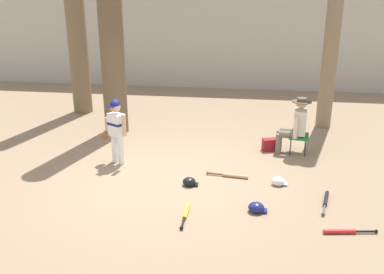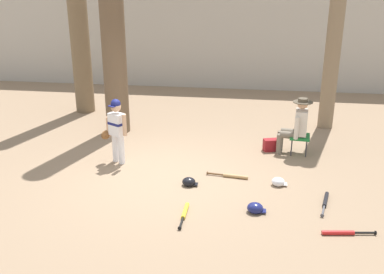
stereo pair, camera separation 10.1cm
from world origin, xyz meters
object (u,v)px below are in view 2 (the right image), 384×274
Objects in this scene: batting_helmet_navy at (255,208)px; batting_helmet_white at (278,182)px; handbag_beside_stool at (272,145)px; young_ballplayer at (116,127)px; bat_wood_tan at (232,176)px; tree_behind_spectator at (336,18)px; bat_red_barrel at (342,233)px; bat_black_composite at (325,201)px; folding_stool at (300,137)px; bat_yellow_trainer at (185,213)px; seated_spectator at (296,124)px; tree_near_player at (112,16)px; batting_helmet_black at (189,182)px.

batting_helmet_navy reaches higher than batting_helmet_white.
batting_helmet_white is (0.09, -1.69, -0.06)m from handbag_beside_stool.
batting_helmet_navy is at bearing -96.43° from handbag_beside_stool.
young_ballplayer is at bearing 149.56° from batting_helmet_navy.
bat_wood_tan is 1.30m from batting_helmet_navy.
tree_behind_spectator is 7.47× the size of bat_red_barrel.
bat_red_barrel is (0.94, -3.17, -0.10)m from handbag_beside_stool.
batting_helmet_white is (-0.74, 0.55, 0.04)m from bat_black_composite.
bat_yellow_trainer is (-1.95, -2.87, -0.33)m from folding_stool.
young_ballplayer reaches higher than folding_stool.
tree_behind_spectator is at bearing 57.81° from bat_wood_tan.
seated_spectator is at bearing 174.10° from folding_stool.
tree_near_player reaches higher than young_ballplayer.
bat_wood_tan is (2.90, -2.27, -2.67)m from tree_near_player.
handbag_beside_stool is (3.65, -0.78, -2.58)m from tree_near_player.
folding_stool reaches higher than bat_wood_tan.
young_ballplayer is at bearing -163.78° from seated_spectator.
batting_helmet_black is (-2.05, -1.84, -0.30)m from folding_stool.
batting_helmet_navy is (-0.87, -2.63, -0.29)m from folding_stool.
folding_stool is (-0.79, -1.93, -2.27)m from tree_behind_spectator.
seated_spectator is 1.75m from batting_helmet_white.
tree_behind_spectator reaches higher than batting_helmet_white.
tree_behind_spectator is 4.55m from batting_helmet_white.
bat_red_barrel is 2.59× the size of batting_helmet_navy.
folding_stool is 2.78m from batting_helmet_navy.
seated_spectator reaches higher than batting_helmet_black.
folding_stool is 0.55× the size of bat_black_composite.
batting_helmet_white reaches higher than bat_red_barrel.
bat_yellow_trainer is at bearing -122.79° from seated_spectator.
young_ballplayer is 3.84× the size of handbag_beside_stool.
batting_helmet_navy reaches higher than bat_yellow_trainer.
tree_behind_spectator is at bearing 69.98° from batting_helmet_navy.
batting_helmet_navy is at bearing -30.44° from young_ballplayer.
tree_near_player is 21.04× the size of batting_helmet_navy.
folding_stool is 1.59× the size of batting_helmet_white.
folding_stool is at bearing 96.88° from bat_red_barrel.
bat_wood_tan is at bearing 166.19° from batting_helmet_white.
tree_near_player reaches higher than bat_red_barrel.
young_ballplayer is 1.09× the size of seated_spectator.
bat_yellow_trainer is 1.94m from batting_helmet_white.
tree_behind_spectator reaches higher than bat_wood_tan.
handbag_beside_stool is (3.05, 1.10, -0.61)m from young_ballplayer.
bat_black_composite is at bearing -16.39° from young_ballplayer.
batting_helmet_black is (-2.31, 0.31, 0.04)m from bat_black_composite.
bat_yellow_trainer is 1.60m from bat_wood_tan.
tree_behind_spectator is at bearing 65.13° from seated_spectator.
tree_behind_spectator is 16.98× the size of handbag_beside_stool.
tree_behind_spectator reaches higher than bat_red_barrel.
bat_black_composite is at bearing 17.89° from bat_yellow_trainer.
young_ballplayer reaches higher than batting_helmet_navy.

